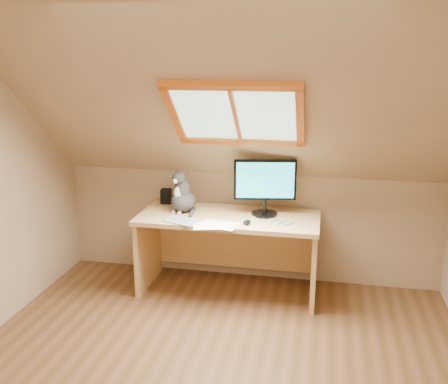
# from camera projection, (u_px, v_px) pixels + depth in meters

# --- Properties ---
(room_shell) EXTENTS (3.52, 3.52, 2.41)m
(room_shell) POSITION_uv_depth(u_px,v_px,m) (198.00, 173.00, 2.72)
(room_shell) COLOR tan
(room_shell) RESTS_ON ground
(desk) EXTENTS (1.56, 0.68, 0.71)m
(desk) POSITION_uv_depth(u_px,v_px,m) (230.00, 237.00, 4.44)
(desk) COLOR tan
(desk) RESTS_ON ground
(monitor) EXTENTS (0.53, 0.22, 0.49)m
(monitor) POSITION_uv_depth(u_px,v_px,m) (265.00, 184.00, 4.25)
(monitor) COLOR black
(monitor) RESTS_ON desk
(cat) EXTENTS (0.30, 0.33, 0.40)m
(cat) POSITION_uv_depth(u_px,v_px,m) (183.00, 196.00, 4.39)
(cat) COLOR #413C39
(cat) RESTS_ON desk
(desk_speaker) EXTENTS (0.10, 0.10, 0.13)m
(desk_speaker) POSITION_uv_depth(u_px,v_px,m) (166.00, 196.00, 4.66)
(desk_speaker) COLOR black
(desk_speaker) RESTS_ON desk
(graphics_tablet) EXTENTS (0.31, 0.27, 0.01)m
(graphics_tablet) POSITION_uv_depth(u_px,v_px,m) (181.00, 221.00, 4.17)
(graphics_tablet) COLOR #B2B2B7
(graphics_tablet) RESTS_ON desk
(mouse) EXTENTS (0.07, 0.11, 0.03)m
(mouse) POSITION_uv_depth(u_px,v_px,m) (247.00, 222.00, 4.09)
(mouse) COLOR black
(mouse) RESTS_ON desk
(papers) EXTENTS (0.33, 0.27, 0.00)m
(papers) POSITION_uv_depth(u_px,v_px,m) (211.00, 224.00, 4.09)
(papers) COLOR white
(papers) RESTS_ON desk
(cables) EXTENTS (0.51, 0.26, 0.01)m
(cables) POSITION_uv_depth(u_px,v_px,m) (267.00, 222.00, 4.14)
(cables) COLOR silver
(cables) RESTS_ON desk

